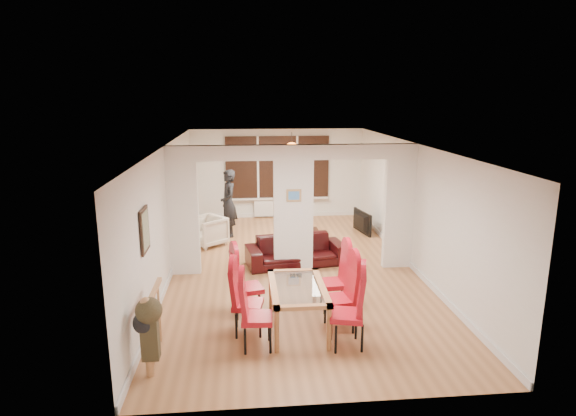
{
  "coord_description": "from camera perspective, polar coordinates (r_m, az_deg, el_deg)",
  "views": [
    {
      "loc": [
        -0.99,
        -9.43,
        3.56
      ],
      "look_at": [
        -0.05,
        0.6,
        1.18
      ],
      "focal_mm": 30.0,
      "sensor_mm": 36.0,
      "label": 1
    }
  ],
  "objects": [
    {
      "name": "wall_poster",
      "position": [
        7.45,
        -16.63,
        -2.53
      ],
      "size": [
        0.04,
        0.52,
        0.67
      ],
      "primitive_type": "cube",
      "color": "gray",
      "rests_on": "room_walls"
    },
    {
      "name": "bowl",
      "position": [
        12.12,
        2.35,
        -2.57
      ],
      "size": [
        0.21,
        0.21,
        0.05
      ],
      "primitive_type": "imported",
      "color": "black",
      "rests_on": "coffee_table"
    },
    {
      "name": "dining_chair_la",
      "position": [
        7.0,
        -3.69,
        -12.26
      ],
      "size": [
        0.46,
        0.46,
        1.09
      ],
      "primitive_type": null,
      "rotation": [
        0.0,
        0.0,
        -0.05
      ],
      "color": "#AC111F",
      "rests_on": "floor"
    },
    {
      "name": "dining_chair_lb",
      "position": [
        7.42,
        -4.8,
        -10.72
      ],
      "size": [
        0.51,
        0.51,
        1.09
      ],
      "primitive_type": null,
      "rotation": [
        0.0,
        0.0,
        -0.17
      ],
      "color": "#AC111F",
      "rests_on": "floor"
    },
    {
      "name": "person",
      "position": [
        12.33,
        -7.05,
        0.55
      ],
      "size": [
        0.71,
        0.56,
        1.72
      ],
      "primitive_type": "imported",
      "rotation": [
        0.0,
        0.0,
        -1.31
      ],
      "color": "black",
      "rests_on": "floor"
    },
    {
      "name": "radiator",
      "position": [
        14.24,
        -1.21,
        0.06
      ],
      "size": [
        1.4,
        0.08,
        0.5
      ],
      "primitive_type": "cube",
      "color": "white",
      "rests_on": "floor"
    },
    {
      "name": "shoes",
      "position": [
        9.76,
        0.9,
        -7.79
      ],
      "size": [
        0.23,
        0.24,
        0.09
      ],
      "primitive_type": null,
      "color": "black",
      "rests_on": "floor"
    },
    {
      "name": "sofa",
      "position": [
        10.33,
        0.95,
        -5.07
      ],
      "size": [
        2.2,
        1.15,
        0.61
      ],
      "primitive_type": "imported",
      "rotation": [
        0.0,
        0.0,
        0.16
      ],
      "color": "black",
      "rests_on": "floor"
    },
    {
      "name": "dining_chair_ra",
      "position": [
        7.06,
        7.0,
        -11.85
      ],
      "size": [
        0.55,
        0.55,
        1.14
      ],
      "primitive_type": null,
      "rotation": [
        0.0,
        0.0,
        -0.24
      ],
      "color": "#AC111F",
      "rests_on": "floor"
    },
    {
      "name": "television",
      "position": [
        12.79,
        8.37,
        -1.66
      ],
      "size": [
        1.02,
        0.33,
        0.58
      ],
      "primitive_type": "imported",
      "rotation": [
        0.0,
        0.0,
        1.77
      ],
      "color": "black",
      "rests_on": "floor"
    },
    {
      "name": "bottle",
      "position": [
        12.19,
        2.24,
        -1.97
      ],
      "size": [
        0.06,
        0.06,
        0.25
      ],
      "primitive_type": "cylinder",
      "color": "#143F19",
      "rests_on": "coffee_table"
    },
    {
      "name": "coffee_table",
      "position": [
        12.23,
        1.3,
        -3.09
      ],
      "size": [
        1.05,
        0.65,
        0.22
      ],
      "primitive_type": null,
      "rotation": [
        0.0,
        0.0,
        -0.18
      ],
      "color": "black",
      "rests_on": "floor"
    },
    {
      "name": "bay_window_blinds",
      "position": [
        14.06,
        -1.25,
        4.86
      ],
      "size": [
        3.0,
        0.08,
        1.8
      ],
      "primitive_type": "cube",
      "color": "black",
      "rests_on": "room_walls"
    },
    {
      "name": "floor",
      "position": [
        10.13,
        0.61,
        -7.28
      ],
      "size": [
        5.0,
        9.0,
        0.01
      ],
      "primitive_type": "cube",
      "color": "#A96F44",
      "rests_on": "ground"
    },
    {
      "name": "room_walls",
      "position": [
        9.75,
        0.63,
        -0.11
      ],
      "size": [
        5.0,
        9.0,
        2.6
      ],
      "primitive_type": null,
      "color": "silver",
      "rests_on": "floor"
    },
    {
      "name": "divider_wall",
      "position": [
        9.75,
        0.63,
        -0.11
      ],
      "size": [
        5.0,
        0.18,
        2.6
      ],
      "primitive_type": "cube",
      "color": "white",
      "rests_on": "floor"
    },
    {
      "name": "dining_chair_rb",
      "position": [
        7.55,
        6.12,
        -10.15
      ],
      "size": [
        0.51,
        0.51,
        1.13
      ],
      "primitive_type": null,
      "rotation": [
        0.0,
        0.0,
        0.14
      ],
      "color": "#AC111F",
      "rests_on": "floor"
    },
    {
      "name": "stair_newel",
      "position": [
        7.03,
        -15.51,
        -12.56
      ],
      "size": [
        0.4,
        1.2,
        1.1
      ],
      "primitive_type": null,
      "color": "tan",
      "rests_on": "floor"
    },
    {
      "name": "dining_table",
      "position": [
        7.6,
        1.14,
        -11.67
      ],
      "size": [
        0.84,
        1.5,
        0.7
      ],
      "primitive_type": null,
      "color": "#A3693C",
      "rests_on": "floor"
    },
    {
      "name": "pendant_light",
      "position": [
        12.87,
        0.45,
        7.01
      ],
      "size": [
        0.36,
        0.36,
        0.36
      ],
      "primitive_type": "sphere",
      "color": "orange",
      "rests_on": "room_walls"
    },
    {
      "name": "armchair",
      "position": [
        11.76,
        -9.56,
        -2.71
      ],
      "size": [
        1.08,
        1.08,
        0.71
      ],
      "primitive_type": "imported",
      "rotation": [
        0.0,
        0.0,
        -0.87
      ],
      "color": "beige",
      "rests_on": "floor"
    },
    {
      "name": "dining_chair_lc",
      "position": [
        7.98,
        -4.77,
        -8.87
      ],
      "size": [
        0.54,
        0.54,
        1.11
      ],
      "primitive_type": null,
      "rotation": [
        0.0,
        0.0,
        0.26
      ],
      "color": "#AC111F",
      "rests_on": "floor"
    },
    {
      "name": "pillar_photo",
      "position": [
        9.59,
        0.7,
        1.5
      ],
      "size": [
        0.3,
        0.03,
        0.25
      ],
      "primitive_type": "cube",
      "color": "#4C8CD8",
      "rests_on": "divider_wall"
    },
    {
      "name": "dining_chair_rc",
      "position": [
        8.19,
        5.45,
        -8.33
      ],
      "size": [
        0.48,
        0.48,
        1.1
      ],
      "primitive_type": null,
      "rotation": [
        0.0,
        0.0,
        0.1
      ],
      "color": "#AC111F",
      "rests_on": "floor"
    }
  ]
}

